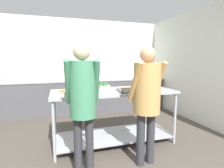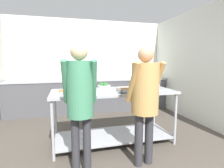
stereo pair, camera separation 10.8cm
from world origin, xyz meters
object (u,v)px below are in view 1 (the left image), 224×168
plate_stack (95,92)px  broccoli_bowl (104,86)px  serving_tray_roast (131,90)px  sauce_pan (151,86)px  guest_serving_right (147,94)px  water_bottle (89,75)px  serving_tray_vegetables (71,93)px  guest_serving_left (83,95)px

plate_stack → broccoli_bowl: bearing=60.6°
serving_tray_roast → sauce_pan: size_ratio=0.93×
plate_stack → guest_serving_right: size_ratio=0.14×
guest_serving_right → sauce_pan: bearing=56.7°
broccoli_bowl → water_bottle: size_ratio=0.80×
serving_tray_vegetables → water_bottle: 2.28m
plate_stack → water_bottle: (0.30, 2.28, 0.09)m
sauce_pan → serving_tray_vegetables: bearing=-176.4°
plate_stack → broccoli_bowl: broccoli_bowl is taller
serving_tray_vegetables → guest_serving_left: size_ratio=0.23×
serving_tray_roast → sauce_pan: 0.47m
sauce_pan → broccoli_bowl: bearing=160.3°
guest_serving_right → guest_serving_left: bearing=177.6°
serving_tray_vegetables → sauce_pan: size_ratio=0.87×
plate_stack → guest_serving_right: guest_serving_right is taller
guest_serving_right → water_bottle: size_ratio=5.52×
serving_tray_roast → guest_serving_left: size_ratio=0.25×
plate_stack → sauce_pan: size_ratio=0.53×
guest_serving_right → water_bottle: bearing=96.2°
serving_tray_roast → guest_serving_left: 1.04m
serving_tray_roast → sauce_pan: sauce_pan is taller
serving_tray_roast → guest_serving_right: guest_serving_right is taller
serving_tray_vegetables → plate_stack: (0.34, -0.10, 0.01)m
sauce_pan → water_bottle: (-0.78, 2.10, 0.08)m
guest_serving_left → plate_stack: bearing=63.9°
serving_tray_roast → guest_serving_right: 0.60m
guest_serving_left → serving_tray_roast: bearing=32.8°
guest_serving_right → water_bottle: guest_serving_right is taller
guest_serving_left → broccoli_bowl: bearing=62.3°
guest_serving_left → water_bottle: (0.54, 2.79, 0.03)m
broccoli_bowl → sauce_pan: 0.86m
serving_tray_roast → guest_serving_left: guest_serving_left is taller
plate_stack → sauce_pan: sauce_pan is taller
water_bottle → guest_serving_right: bearing=-83.8°
plate_stack → sauce_pan: 1.10m
serving_tray_roast → water_bottle: 2.25m
serving_tray_roast → guest_serving_right: bearing=-91.7°
plate_stack → guest_serving_right: 0.81m
broccoli_bowl → serving_tray_vegetables: bearing=-148.0°
broccoli_bowl → guest_serving_left: size_ratio=0.14×
plate_stack → serving_tray_roast: size_ratio=0.57×
serving_tray_roast → broccoli_bowl: bearing=130.5°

